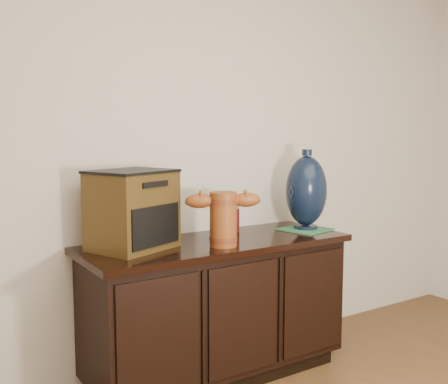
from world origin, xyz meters
TOP-DOWN VIEW (x-y plane):
  - sideboard at (0.00, 2.23)m, footprint 1.46×0.56m
  - terracotta_vessel at (-0.04, 2.09)m, footprint 0.38×0.21m
  - tv_radio at (-0.45, 2.29)m, footprint 0.48×0.44m
  - green_mat at (0.60, 2.20)m, footprint 0.30×0.30m
  - lamp_base at (0.61, 2.20)m, footprint 0.29×0.29m
  - spray_can at (0.22, 2.37)m, footprint 0.05×0.05m

SIDE VIEW (x-z plane):
  - sideboard at x=0.00m, z-range 0.01..0.76m
  - green_mat at x=0.60m, z-range 0.76..0.76m
  - spray_can at x=0.22m, z-range 0.75..0.91m
  - terracotta_vessel at x=-0.04m, z-range 0.77..1.05m
  - tv_radio at x=-0.45m, z-range 0.75..1.15m
  - lamp_base at x=0.61m, z-range 0.75..1.22m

